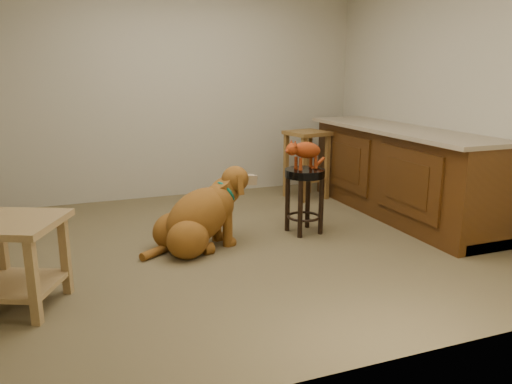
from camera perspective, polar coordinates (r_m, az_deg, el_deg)
name	(u,v)px	position (r m, az deg, el deg)	size (l,w,h in m)	color
floor	(233,246)	(4.45, -2.65, -6.18)	(4.50, 4.00, 0.01)	brown
room_shell	(231,50)	(4.19, -2.91, 15.90)	(4.54, 4.04, 2.62)	#AFA88D
cabinet_run	(398,175)	(5.48, 15.97, 1.89)	(0.70, 2.56, 0.94)	#49290D
padded_stool	(304,188)	(4.72, 5.56, 0.48)	(0.38, 0.38, 0.62)	black
wood_stool	(306,163)	(6.03, 5.78, 3.28)	(0.51, 0.51, 0.81)	brown
side_table	(15,250)	(3.58, -25.83, -6.02)	(0.77, 0.77, 0.60)	olive
golden_retriever	(199,218)	(4.34, -6.50, -2.97)	(1.14, 0.65, 0.74)	brown
tabby_kitten	(304,151)	(4.64, 5.54, 4.65)	(0.49, 0.22, 0.31)	maroon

